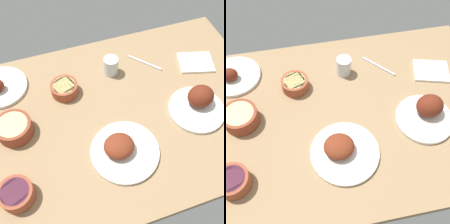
% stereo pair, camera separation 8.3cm
% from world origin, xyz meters
% --- Properties ---
extents(dining_table, '(1.40, 0.90, 0.04)m').
position_xyz_m(dining_table, '(0.00, 0.00, 0.02)').
color(dining_table, '#937551').
rests_on(dining_table, ground).
extents(plate_center_main, '(0.27, 0.27, 0.08)m').
position_xyz_m(plate_center_main, '(0.02, 0.18, 0.06)').
color(plate_center_main, silver).
rests_on(plate_center_main, dining_table).
extents(plate_far_side, '(0.24, 0.24, 0.07)m').
position_xyz_m(plate_far_side, '(0.43, -0.29, 0.06)').
color(plate_far_side, silver).
rests_on(plate_far_side, dining_table).
extents(plate_near_viewer, '(0.24, 0.24, 0.10)m').
position_xyz_m(plate_near_viewer, '(-0.36, 0.08, 0.07)').
color(plate_near_viewer, silver).
rests_on(plate_near_viewer, dining_table).
extents(bowl_pasta, '(0.12, 0.12, 0.05)m').
position_xyz_m(bowl_pasta, '(0.16, -0.18, 0.07)').
color(bowl_pasta, brown).
rests_on(bowl_pasta, dining_table).
extents(bowl_onions, '(0.12, 0.12, 0.06)m').
position_xyz_m(bowl_onions, '(0.42, 0.22, 0.07)').
color(bowl_onions, brown).
rests_on(bowl_onions, dining_table).
extents(bowl_potatoes, '(0.15, 0.15, 0.06)m').
position_xyz_m(bowl_potatoes, '(0.39, -0.04, 0.07)').
color(bowl_potatoes, brown).
rests_on(bowl_potatoes, dining_table).
extents(water_tumbler, '(0.07, 0.07, 0.09)m').
position_xyz_m(water_tumbler, '(-0.07, -0.23, 0.08)').
color(water_tumbler, silver).
rests_on(water_tumbler, dining_table).
extents(folded_napkin, '(0.19, 0.17, 0.01)m').
position_xyz_m(folded_napkin, '(-0.48, -0.15, 0.05)').
color(folded_napkin, white).
rests_on(folded_napkin, dining_table).
extents(fork_loose, '(0.13, 0.14, 0.01)m').
position_xyz_m(fork_loose, '(-0.24, -0.23, 0.04)').
color(fork_loose, silver).
rests_on(fork_loose, dining_table).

